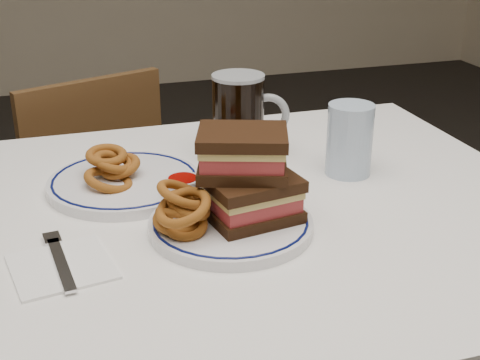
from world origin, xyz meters
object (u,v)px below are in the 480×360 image
object	(u,v)px
main_plate	(231,224)
reuben_sandwich	(248,175)
chair_far	(84,205)
beer_mug	(240,116)
far_plate	(125,182)

from	to	relation	value
main_plate	reuben_sandwich	distance (m)	0.08
chair_far	beer_mug	xyz separation A→B (m)	(0.27, -0.56, 0.40)
chair_far	main_plate	bearing A→B (deg)	-78.45
beer_mug	far_plate	distance (m)	0.25
chair_far	main_plate	distance (m)	0.91
far_plate	chair_far	bearing A→B (deg)	93.86
main_plate	far_plate	xyz separation A→B (m)	(-0.13, 0.20, 0.00)
chair_far	far_plate	world-z (taller)	chair_far
main_plate	far_plate	size ratio (longest dim) A/B	0.95
chair_far	reuben_sandwich	world-z (taller)	reuben_sandwich
reuben_sandwich	far_plate	size ratio (longest dim) A/B	0.62
main_plate	chair_far	bearing A→B (deg)	101.55
beer_mug	far_plate	xyz separation A→B (m)	(-0.23, -0.08, -0.07)
reuben_sandwich	beer_mug	bearing A→B (deg)	75.08
chair_far	main_plate	xyz separation A→B (m)	(0.17, -0.83, 0.32)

